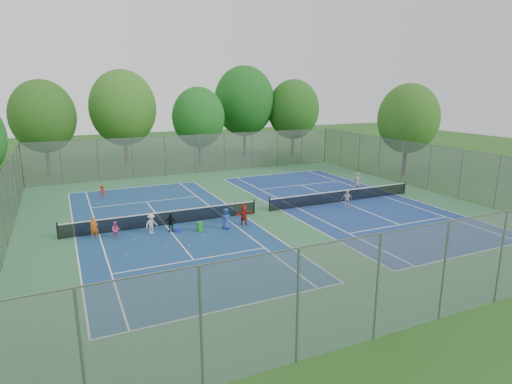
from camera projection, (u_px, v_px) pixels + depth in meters
ground at (262, 213)px, 30.79m from camera, size 120.00×120.00×0.00m
court_pad at (262, 212)px, 30.79m from camera, size 32.00×32.00×0.01m
court_left at (165, 225)px, 27.94m from camera, size 10.97×23.77×0.01m
court_right at (342, 202)px, 33.64m from camera, size 10.97×23.77×0.01m
net_left at (165, 219)px, 27.83m from camera, size 12.87×0.10×0.91m
net_right at (342, 196)px, 33.54m from camera, size 12.87×0.10×0.91m
fence_north at (196, 154)px, 44.42m from camera, size 32.00×0.10×4.00m
fence_south at (444, 271)px, 16.21m from camera, size 32.00×0.10×4.00m
fence_west at (3, 213)px, 23.80m from camera, size 0.10×32.00×4.00m
fence_east at (429, 168)px, 36.83m from camera, size 0.10×32.00×4.00m
tree_nw at (43, 117)px, 43.07m from camera, size 6.40×6.40×9.58m
tree_nl at (123, 108)px, 47.05m from camera, size 7.20×7.20×10.69m
tree_nc at (199, 118)px, 48.82m from camera, size 6.00×6.00×8.85m
tree_nr at (244, 101)px, 53.92m from camera, size 7.60×7.60×11.42m
tree_ne at (293, 110)px, 54.86m from camera, size 6.60×6.60×9.77m
tree_side_e at (408, 119)px, 42.45m from camera, size 6.00×6.00×9.20m
ball_crate at (178, 229)px, 26.68m from camera, size 0.41×0.41×0.30m
ball_hopper at (200, 227)px, 26.69m from camera, size 0.36×0.36×0.61m
student_a at (94, 228)px, 25.47m from camera, size 0.54×0.43×1.28m
student_b at (116, 230)px, 25.36m from camera, size 0.58×0.49×1.07m
student_c at (151, 224)px, 26.22m from camera, size 0.94×0.76×1.27m
student_d at (170, 223)px, 26.59m from camera, size 0.75×0.52×1.18m
student_e at (226, 219)px, 27.02m from camera, size 0.71×0.51×1.37m
student_f at (244, 215)px, 27.83m from camera, size 1.34×0.54×1.41m
child_far_baseline at (102, 191)px, 34.84m from camera, size 0.69×0.41×1.04m
instructor at (357, 182)px, 36.61m from camera, size 0.65×0.45×1.70m
teen_court_b at (347, 199)px, 31.81m from camera, size 0.85×0.49×1.36m
tennis_ball_0 at (221, 230)px, 26.88m from camera, size 0.07×0.07×0.07m
tennis_ball_1 at (101, 240)px, 25.16m from camera, size 0.07×0.07×0.07m
tennis_ball_2 at (167, 248)px, 23.88m from camera, size 0.07×0.07×0.07m
tennis_ball_3 at (135, 240)px, 25.25m from camera, size 0.07×0.07×0.07m
tennis_ball_4 at (204, 235)px, 25.99m from camera, size 0.07×0.07×0.07m
tennis_ball_5 at (180, 263)px, 21.93m from camera, size 0.07×0.07×0.07m
tennis_ball_6 at (148, 238)px, 25.44m from camera, size 0.07×0.07×0.07m
tennis_ball_7 at (101, 240)px, 25.18m from camera, size 0.07×0.07×0.07m
tennis_ball_8 at (250, 236)px, 25.80m from camera, size 0.07×0.07×0.07m
tennis_ball_9 at (189, 246)px, 24.23m from camera, size 0.07×0.07×0.07m
tennis_ball_10 at (127, 256)px, 22.74m from camera, size 0.07×0.07×0.07m
tennis_ball_11 at (152, 262)px, 21.95m from camera, size 0.07×0.07×0.07m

